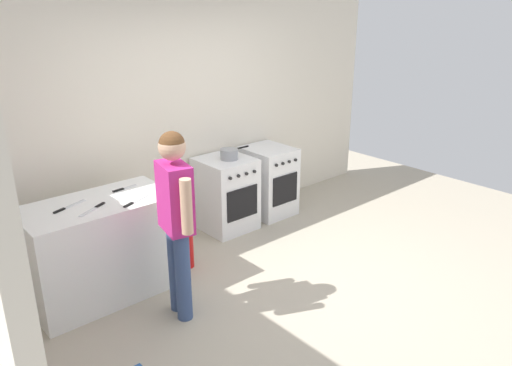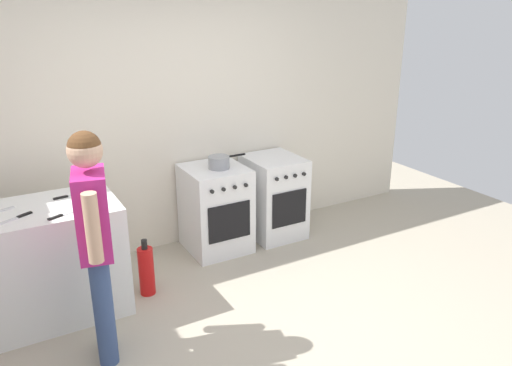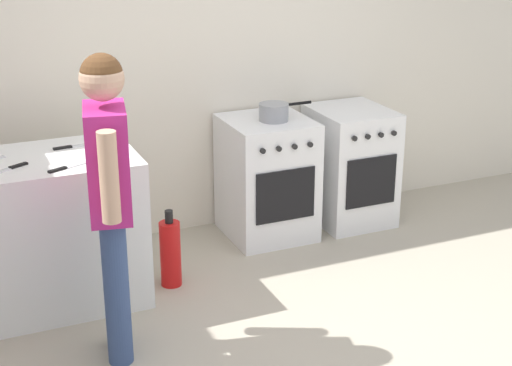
{
  "view_description": "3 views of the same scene",
  "coord_description": "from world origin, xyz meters",
  "px_view_note": "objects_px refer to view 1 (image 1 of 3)",
  "views": [
    {
      "loc": [
        -2.94,
        -2.71,
        2.54
      ],
      "look_at": [
        0.03,
        0.67,
        0.89
      ],
      "focal_mm": 35.0,
      "sensor_mm": 36.0,
      "label": 1
    },
    {
      "loc": [
        -1.53,
        -2.56,
        2.32
      ],
      "look_at": [
        0.28,
        0.64,
        1.0
      ],
      "focal_mm": 35.0,
      "sensor_mm": 36.0,
      "label": 2
    },
    {
      "loc": [
        -1.79,
        -3.13,
        2.31
      ],
      "look_at": [
        -0.13,
        0.67,
        0.77
      ],
      "focal_mm": 55.0,
      "sensor_mm": 36.0,
      "label": 3
    }
  ],
  "objects_px": {
    "oven_left": "(226,194)",
    "oven_right": "(268,181)",
    "knife_chef": "(93,209)",
    "knife_carving": "(68,207)",
    "pot": "(229,154)",
    "knife_utility": "(124,189)",
    "person": "(176,211)",
    "fire_extinguisher": "(187,247)",
    "knife_bread": "(136,201)"
  },
  "relations": [
    {
      "from": "pot",
      "to": "person",
      "type": "bearing_deg",
      "value": -142.33
    },
    {
      "from": "oven_left",
      "to": "knife_carving",
      "type": "distance_m",
      "value": 2.02
    },
    {
      "from": "knife_chef",
      "to": "fire_extinguisher",
      "type": "height_order",
      "value": "knife_chef"
    },
    {
      "from": "knife_chef",
      "to": "person",
      "type": "relative_size",
      "value": 0.18
    },
    {
      "from": "knife_bread",
      "to": "knife_chef",
      "type": "bearing_deg",
      "value": 168.46
    },
    {
      "from": "oven_left",
      "to": "pot",
      "type": "xyz_separation_m",
      "value": [
        0.03,
        -0.04,
        0.48
      ]
    },
    {
      "from": "person",
      "to": "knife_bread",
      "type": "bearing_deg",
      "value": 98.06
    },
    {
      "from": "knife_carving",
      "to": "knife_bread",
      "type": "bearing_deg",
      "value": -27.08
    },
    {
      "from": "oven_left",
      "to": "knife_carving",
      "type": "height_order",
      "value": "knife_carving"
    },
    {
      "from": "knife_chef",
      "to": "knife_bread",
      "type": "distance_m",
      "value": 0.36
    },
    {
      "from": "knife_chef",
      "to": "knife_carving",
      "type": "xyz_separation_m",
      "value": [
        -0.14,
        0.18,
        -0.0
      ]
    },
    {
      "from": "pot",
      "to": "knife_chef",
      "type": "bearing_deg",
      "value": -165.26
    },
    {
      "from": "fire_extinguisher",
      "to": "knife_carving",
      "type": "bearing_deg",
      "value": 172.41
    },
    {
      "from": "pot",
      "to": "fire_extinguisher",
      "type": "xyz_separation_m",
      "value": [
        -0.9,
        -0.44,
        -0.69
      ]
    },
    {
      "from": "knife_chef",
      "to": "knife_carving",
      "type": "height_order",
      "value": "same"
    },
    {
      "from": "pot",
      "to": "fire_extinguisher",
      "type": "relative_size",
      "value": 0.77
    },
    {
      "from": "knife_utility",
      "to": "oven_left",
      "type": "bearing_deg",
      "value": 10.21
    },
    {
      "from": "oven_left",
      "to": "knife_bread",
      "type": "bearing_deg",
      "value": -157.59
    },
    {
      "from": "person",
      "to": "fire_extinguisher",
      "type": "bearing_deg",
      "value": 52.43
    },
    {
      "from": "person",
      "to": "knife_chef",
      "type": "bearing_deg",
      "value": 125.88
    },
    {
      "from": "knife_bread",
      "to": "knife_utility",
      "type": "relative_size",
      "value": 1.32
    },
    {
      "from": "oven_right",
      "to": "person",
      "type": "relative_size",
      "value": 0.53
    },
    {
      "from": "knife_chef",
      "to": "knife_carving",
      "type": "relative_size",
      "value": 0.91
    },
    {
      "from": "oven_left",
      "to": "knife_chef",
      "type": "distance_m",
      "value": 1.92
    },
    {
      "from": "pot",
      "to": "knife_bread",
      "type": "height_order",
      "value": "pot"
    },
    {
      "from": "knife_chef",
      "to": "knife_utility",
      "type": "height_order",
      "value": "same"
    },
    {
      "from": "knife_bread",
      "to": "fire_extinguisher",
      "type": "distance_m",
      "value": 0.9
    },
    {
      "from": "oven_left",
      "to": "oven_right",
      "type": "relative_size",
      "value": 1.0
    },
    {
      "from": "oven_right",
      "to": "fire_extinguisher",
      "type": "height_order",
      "value": "oven_right"
    },
    {
      "from": "oven_right",
      "to": "knife_carving",
      "type": "relative_size",
      "value": 2.66
    },
    {
      "from": "knife_chef",
      "to": "person",
      "type": "bearing_deg",
      "value": -54.12
    },
    {
      "from": "pot",
      "to": "knife_carving",
      "type": "bearing_deg",
      "value": -171.35
    },
    {
      "from": "fire_extinguisher",
      "to": "oven_right",
      "type": "bearing_deg",
      "value": 17.26
    },
    {
      "from": "oven_right",
      "to": "knife_utility",
      "type": "height_order",
      "value": "knife_utility"
    },
    {
      "from": "pot",
      "to": "knife_bread",
      "type": "bearing_deg",
      "value": -159.35
    },
    {
      "from": "knife_bread",
      "to": "person",
      "type": "height_order",
      "value": "person"
    },
    {
      "from": "oven_right",
      "to": "knife_bread",
      "type": "distance_m",
      "value": 2.23
    },
    {
      "from": "knife_bread",
      "to": "knife_carving",
      "type": "xyz_separation_m",
      "value": [
        -0.5,
        0.25,
        0.0
      ]
    },
    {
      "from": "knife_utility",
      "to": "knife_bread",
      "type": "bearing_deg",
      "value": -99.88
    },
    {
      "from": "pot",
      "to": "knife_carving",
      "type": "xyz_separation_m",
      "value": [
        -1.96,
        -0.3,
        -0.01
      ]
    },
    {
      "from": "knife_chef",
      "to": "knife_carving",
      "type": "bearing_deg",
      "value": 127.7
    },
    {
      "from": "oven_left",
      "to": "oven_right",
      "type": "distance_m",
      "value": 0.67
    },
    {
      "from": "fire_extinguisher",
      "to": "knife_utility",
      "type": "bearing_deg",
      "value": 155.35
    },
    {
      "from": "knife_chef",
      "to": "knife_bread",
      "type": "xyz_separation_m",
      "value": [
        0.36,
        -0.07,
        -0.0
      ]
    },
    {
      "from": "oven_left",
      "to": "fire_extinguisher",
      "type": "xyz_separation_m",
      "value": [
        -0.87,
        -0.48,
        -0.21
      ]
    },
    {
      "from": "person",
      "to": "fire_extinguisher",
      "type": "relative_size",
      "value": 3.22
    },
    {
      "from": "knife_carving",
      "to": "fire_extinguisher",
      "type": "relative_size",
      "value": 0.64
    },
    {
      "from": "pot",
      "to": "oven_right",
      "type": "bearing_deg",
      "value": 3.45
    },
    {
      "from": "knife_chef",
      "to": "knife_bread",
      "type": "relative_size",
      "value": 0.87
    },
    {
      "from": "oven_left",
      "to": "knife_utility",
      "type": "bearing_deg",
      "value": -169.79
    }
  ]
}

